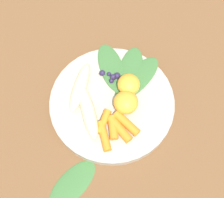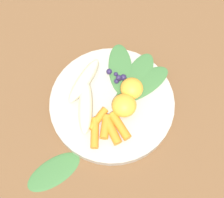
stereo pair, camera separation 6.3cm
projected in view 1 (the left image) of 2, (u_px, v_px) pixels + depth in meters
name	position (u px, v px, depth m)	size (l,w,h in m)	color
ground_plane	(112.00, 105.00, 0.66)	(2.40, 2.40, 0.00)	brown
bowl	(112.00, 103.00, 0.65)	(0.27, 0.27, 0.02)	#B2AD9E
banana_peeled_left	(89.00, 113.00, 0.62)	(0.12, 0.03, 0.03)	beige
banana_peeled_right	(80.00, 87.00, 0.64)	(0.12, 0.03, 0.03)	beige
orange_segment_near	(129.00, 84.00, 0.64)	(0.05, 0.05, 0.04)	#F4A833
orange_segment_far	(126.00, 102.00, 0.62)	(0.05, 0.05, 0.04)	#F4A833
carrot_front	(103.00, 122.00, 0.62)	(0.02, 0.02, 0.05)	orange
carrot_mid_left	(104.00, 136.00, 0.60)	(0.02, 0.02, 0.06)	orange
carrot_mid_right	(113.00, 128.00, 0.61)	(0.02, 0.02, 0.05)	orange
carrot_rear	(120.00, 129.00, 0.61)	(0.02, 0.02, 0.06)	orange
carrot_small	(127.00, 123.00, 0.61)	(0.02, 0.02, 0.06)	orange
blueberry_pile	(115.00, 79.00, 0.65)	(0.07, 0.03, 0.03)	#2D234C
coconut_shred_patch	(112.00, 70.00, 0.67)	(0.04, 0.04, 0.00)	white
kale_leaf_left	(137.00, 78.00, 0.66)	(0.14, 0.05, 0.01)	#3D7038
kale_leaf_right	(131.00, 70.00, 0.67)	(0.12, 0.05, 0.01)	#3D7038
kale_leaf_rear	(112.00, 68.00, 0.67)	(0.13, 0.05, 0.01)	#3D7038
kale_leaf_stray	(72.00, 184.00, 0.59)	(0.12, 0.06, 0.01)	#3D7038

